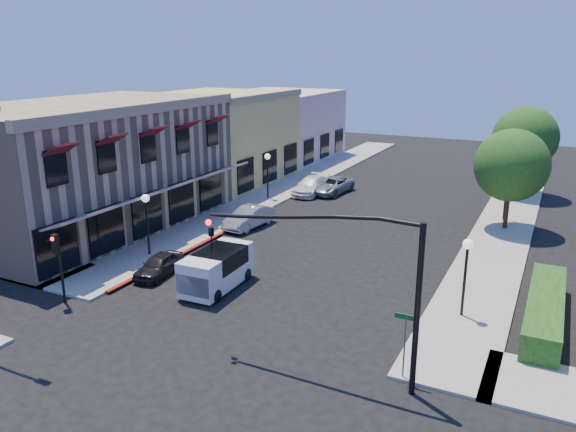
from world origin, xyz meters
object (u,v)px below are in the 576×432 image
at_px(street_name_sign, 405,336).
at_px(parked_car_a, 159,265).
at_px(parked_car_b, 249,217).
at_px(parked_car_c, 311,186).
at_px(lamppost_right_near, 467,258).
at_px(lamppost_right_far, 507,181).
at_px(secondary_signal, 58,256).
at_px(lamppost_left_near, 146,209).
at_px(parked_car_d, 332,185).
at_px(signal_mast_arm, 355,270).
at_px(lamppost_left_far, 268,165).
at_px(street_tree_a, 512,165).
at_px(street_tree_b, 525,138).
at_px(white_van, 216,268).

relative_size(street_name_sign, parked_car_a, 0.76).
distance_m(parked_car_b, parked_car_c, 9.89).
bearing_deg(lamppost_right_near, parked_car_a, -172.25).
bearing_deg(lamppost_right_far, lamppost_right_near, -90.00).
relative_size(secondary_signal, lamppost_left_near, 0.93).
distance_m(secondary_signal, parked_car_d, 24.86).
distance_m(signal_mast_arm, street_name_sign, 2.98).
bearing_deg(lamppost_left_far, street_tree_a, 0.00).
xyz_separation_m(signal_mast_arm, parked_car_b, (-12.03, 13.61, -3.41)).
height_order(street_tree_a, parked_car_c, street_tree_a).
relative_size(street_tree_b, street_name_sign, 2.81).
distance_m(street_tree_a, street_name_sign, 20.00).
height_order(street_tree_b, street_name_sign, street_tree_b).
bearing_deg(lamppost_left_near, parked_car_b, 71.89).
bearing_deg(secondary_signal, street_tree_a, 50.79).
distance_m(street_tree_b, parked_car_a, 30.28).
bearing_deg(lamppost_right_near, secondary_signal, -158.22).
height_order(white_van, parked_car_d, white_van).
distance_m(street_tree_a, secondary_signal, 26.64).
xyz_separation_m(lamppost_right_far, parked_car_b, (-14.68, -8.89, -2.06)).
height_order(lamppost_left_far, parked_car_b, lamppost_left_far).
bearing_deg(signal_mast_arm, lamppost_right_far, 83.30).
relative_size(street_tree_b, signal_mast_arm, 0.88).
height_order(street_tree_a, white_van, street_tree_a).
bearing_deg(lamppost_right_far, secondary_signal, -126.14).
bearing_deg(street_tree_b, parked_car_c, -154.98).
distance_m(street_tree_b, parked_car_c, 17.00).
bearing_deg(parked_car_b, lamppost_right_near, -19.98).
xyz_separation_m(secondary_signal, parked_car_a, (1.80, 4.59, -1.76)).
bearing_deg(lamppost_right_far, lamppost_left_far, -173.29).
relative_size(lamppost_left_far, parked_car_d, 0.77).
bearing_deg(street_name_sign, signal_mast_arm, -156.80).
xyz_separation_m(parked_car_a, parked_car_c, (0.00, 19.00, 0.12)).
bearing_deg(lamppost_left_far, street_name_sign, -51.06).
bearing_deg(white_van, parked_car_a, 178.92).
bearing_deg(white_van, street_tree_b, 66.26).
bearing_deg(lamppost_left_far, signal_mast_arm, -55.00).
height_order(street_tree_a, street_tree_b, street_tree_b).
xyz_separation_m(street_tree_b, white_van, (-11.46, -26.07, -3.47)).
distance_m(parked_car_a, parked_car_d, 20.05).
relative_size(parked_car_a, parked_car_b, 0.80).
distance_m(lamppost_left_far, lamppost_right_far, 17.12).
xyz_separation_m(lamppost_right_far, parked_car_d, (-13.30, 2.00, -2.09)).
bearing_deg(parked_car_b, lamppost_left_near, -102.24).
bearing_deg(lamppost_left_far, lamppost_right_near, -39.47).
relative_size(street_tree_a, parked_car_d, 1.40).
bearing_deg(parked_car_a, street_tree_b, 54.28).
height_order(secondary_signal, parked_car_d, secondary_signal).
height_order(street_name_sign, lamppost_right_near, lamppost_right_near).
height_order(lamppost_right_near, parked_car_a, lamppost_right_near).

